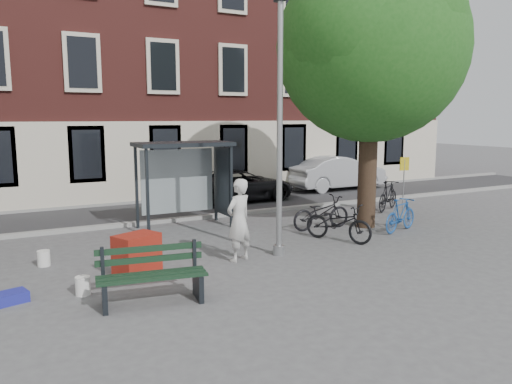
{
  "coord_description": "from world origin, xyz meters",
  "views": [
    {
      "loc": [
        -6.07,
        -10.29,
        3.36
      ],
      "look_at": [
        0.02,
        1.24,
        1.4
      ],
      "focal_mm": 35.0,
      "sensor_mm": 36.0,
      "label": 1
    }
  ],
  "objects_px": {
    "bus_shelter": "(195,165)",
    "bike_a": "(321,213)",
    "bike_d": "(388,196)",
    "car_silver": "(337,173)",
    "painter": "(239,220)",
    "notice_sign": "(404,173)",
    "bike_c": "(338,222)",
    "bike_b": "(401,215)",
    "bench": "(152,278)",
    "red_stand": "(137,255)",
    "car_dark": "(239,185)",
    "lamppost": "(280,142)"
  },
  "relations": [
    {
      "from": "bus_shelter",
      "to": "bike_a",
      "type": "height_order",
      "value": "bus_shelter"
    },
    {
      "from": "bike_d",
      "to": "car_silver",
      "type": "xyz_separation_m",
      "value": [
        1.6,
        5.16,
        0.24
      ]
    },
    {
      "from": "painter",
      "to": "notice_sign",
      "type": "xyz_separation_m",
      "value": [
        7.42,
        2.33,
        0.5
      ]
    },
    {
      "from": "bike_c",
      "to": "notice_sign",
      "type": "relative_size",
      "value": 0.98
    },
    {
      "from": "bike_b",
      "to": "bike_d",
      "type": "xyz_separation_m",
      "value": [
        2.01,
        2.72,
        0.05
      ]
    },
    {
      "from": "bike_b",
      "to": "notice_sign",
      "type": "relative_size",
      "value": 0.83
    },
    {
      "from": "painter",
      "to": "bike_a",
      "type": "height_order",
      "value": "painter"
    },
    {
      "from": "bench",
      "to": "red_stand",
      "type": "relative_size",
      "value": 2.25
    },
    {
      "from": "bench",
      "to": "car_dark",
      "type": "bearing_deg",
      "value": 64.81
    },
    {
      "from": "bench",
      "to": "notice_sign",
      "type": "height_order",
      "value": "notice_sign"
    },
    {
      "from": "bike_b",
      "to": "notice_sign",
      "type": "distance_m",
      "value": 2.76
    },
    {
      "from": "lamppost",
      "to": "red_stand",
      "type": "bearing_deg",
      "value": 179.54
    },
    {
      "from": "bus_shelter",
      "to": "red_stand",
      "type": "bearing_deg",
      "value": -125.35
    },
    {
      "from": "bus_shelter",
      "to": "red_stand",
      "type": "xyz_separation_m",
      "value": [
        -2.89,
        -4.08,
        -1.47
      ]
    },
    {
      "from": "car_dark",
      "to": "notice_sign",
      "type": "height_order",
      "value": "notice_sign"
    },
    {
      "from": "lamppost",
      "to": "bike_c",
      "type": "distance_m",
      "value": 3.15
    },
    {
      "from": "lamppost",
      "to": "bus_shelter",
      "type": "bearing_deg",
      "value": 98.43
    },
    {
      "from": "bike_d",
      "to": "notice_sign",
      "type": "height_order",
      "value": "notice_sign"
    },
    {
      "from": "lamppost",
      "to": "bike_b",
      "type": "xyz_separation_m",
      "value": [
        4.48,
        0.52,
        -2.28
      ]
    },
    {
      "from": "bike_c",
      "to": "bike_d",
      "type": "xyz_separation_m",
      "value": [
        4.35,
        2.8,
        0.03
      ]
    },
    {
      "from": "bike_b",
      "to": "red_stand",
      "type": "xyz_separation_m",
      "value": [
        -7.98,
        -0.49,
        -0.05
      ]
    },
    {
      "from": "painter",
      "to": "bike_b",
      "type": "xyz_separation_m",
      "value": [
        5.57,
        0.52,
        -0.48
      ]
    },
    {
      "from": "bench",
      "to": "notice_sign",
      "type": "distance_m",
      "value": 10.81
    },
    {
      "from": "bus_shelter",
      "to": "bike_d",
      "type": "height_order",
      "value": "bus_shelter"
    },
    {
      "from": "painter",
      "to": "bike_a",
      "type": "bearing_deg",
      "value": -174.2
    },
    {
      "from": "lamppost",
      "to": "bike_b",
      "type": "bearing_deg",
      "value": 6.58
    },
    {
      "from": "lamppost",
      "to": "bike_b",
      "type": "distance_m",
      "value": 5.05
    },
    {
      "from": "bike_a",
      "to": "bike_d",
      "type": "relative_size",
      "value": 1.06
    },
    {
      "from": "painter",
      "to": "car_dark",
      "type": "bearing_deg",
      "value": -137.11
    },
    {
      "from": "red_stand",
      "to": "notice_sign",
      "type": "bearing_deg",
      "value": 13.18
    },
    {
      "from": "painter",
      "to": "bench",
      "type": "relative_size",
      "value": 0.96
    },
    {
      "from": "red_stand",
      "to": "car_dark",
      "type": "bearing_deg",
      "value": 51.14
    },
    {
      "from": "bike_c",
      "to": "car_silver",
      "type": "distance_m",
      "value": 9.95
    },
    {
      "from": "red_stand",
      "to": "painter",
      "type": "bearing_deg",
      "value": -0.81
    },
    {
      "from": "bike_c",
      "to": "notice_sign",
      "type": "xyz_separation_m",
      "value": [
        4.18,
        1.89,
        0.96
      ]
    },
    {
      "from": "bus_shelter",
      "to": "bike_c",
      "type": "height_order",
      "value": "bus_shelter"
    },
    {
      "from": "painter",
      "to": "bench",
      "type": "height_order",
      "value": "painter"
    },
    {
      "from": "bike_a",
      "to": "red_stand",
      "type": "height_order",
      "value": "bike_a"
    },
    {
      "from": "bus_shelter",
      "to": "painter",
      "type": "distance_m",
      "value": 4.25
    },
    {
      "from": "bike_a",
      "to": "bike_c",
      "type": "xyz_separation_m",
      "value": [
        -0.43,
        -1.42,
        0.01
      ]
    },
    {
      "from": "bike_d",
      "to": "bench",
      "type": "bearing_deg",
      "value": 87.17
    },
    {
      "from": "bike_b",
      "to": "bike_c",
      "type": "bearing_deg",
      "value": 74.42
    },
    {
      "from": "bus_shelter",
      "to": "bike_b",
      "type": "bearing_deg",
      "value": -35.21
    },
    {
      "from": "bike_d",
      "to": "bike_a",
      "type": "bearing_deg",
      "value": 80.78
    },
    {
      "from": "bike_b",
      "to": "car_dark",
      "type": "xyz_separation_m",
      "value": [
        -1.86,
        7.1,
        0.14
      ]
    },
    {
      "from": "notice_sign",
      "to": "painter",
      "type": "bearing_deg",
      "value": -150.97
    },
    {
      "from": "bike_a",
      "to": "car_silver",
      "type": "distance_m",
      "value": 8.57
    },
    {
      "from": "bike_b",
      "to": "bench",
      "type": "bearing_deg",
      "value": 87.54
    },
    {
      "from": "bike_c",
      "to": "bus_shelter",
      "type": "bearing_deg",
      "value": 100.57
    },
    {
      "from": "car_silver",
      "to": "red_stand",
      "type": "relative_size",
      "value": 5.31
    }
  ]
}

